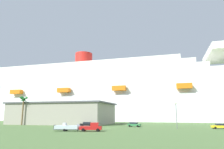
% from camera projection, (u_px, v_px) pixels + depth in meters
% --- Properties ---
extents(ground_plane, '(600.00, 600.00, 0.00)m').
position_uv_depth(ground_plane, '(125.00, 124.00, 93.52)').
color(ground_plane, '#4C6B38').
extents(cruise_ship, '(246.67, 39.98, 57.15)m').
position_uv_depth(cruise_ship, '(125.00, 97.00, 136.10)').
color(cruise_ship, white).
rests_on(cruise_ship, ground_plane).
extents(terminal_building, '(44.15, 26.90, 9.41)m').
position_uv_depth(terminal_building, '(63.00, 113.00, 94.03)').
color(terminal_building, gray).
rests_on(terminal_building, ground_plane).
extents(pickup_truck, '(5.87, 3.08, 2.20)m').
position_uv_depth(pickup_truck, '(92.00, 127.00, 52.72)').
color(pickup_truck, red).
rests_on(pickup_truck, ground_plane).
extents(small_boat_on_trailer, '(8.45, 3.17, 2.15)m').
position_uv_depth(small_boat_on_trailer, '(69.00, 127.00, 53.15)').
color(small_boat_on_trailer, '#595960').
rests_on(small_boat_on_trailer, ground_plane).
extents(palm_tree, '(3.54, 3.46, 11.66)m').
position_uv_depth(palm_tree, '(23.00, 102.00, 84.92)').
color(palm_tree, brown).
rests_on(palm_tree, ground_plane).
extents(street_lamp, '(0.56, 0.56, 7.95)m').
position_uv_depth(street_lamp, '(176.00, 111.00, 62.48)').
color(street_lamp, slate).
rests_on(street_lamp, ground_plane).
extents(parked_car_yellow_taxi, '(4.90, 2.44, 1.58)m').
position_uv_depth(parked_car_yellow_taxi, '(220.00, 126.00, 61.58)').
color(parked_car_yellow_taxi, yellow).
rests_on(parked_car_yellow_taxi, ground_plane).
extents(parked_car_black_coupe, '(4.62, 2.30, 1.58)m').
position_uv_depth(parked_car_black_coupe, '(86.00, 124.00, 73.60)').
color(parked_car_black_coupe, black).
rests_on(parked_car_black_coupe, ground_plane).
extents(parked_car_green_wagon, '(4.70, 2.62, 1.58)m').
position_uv_depth(parked_car_green_wagon, '(134.00, 124.00, 71.38)').
color(parked_car_green_wagon, '#2D723F').
rests_on(parked_car_green_wagon, ground_plane).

